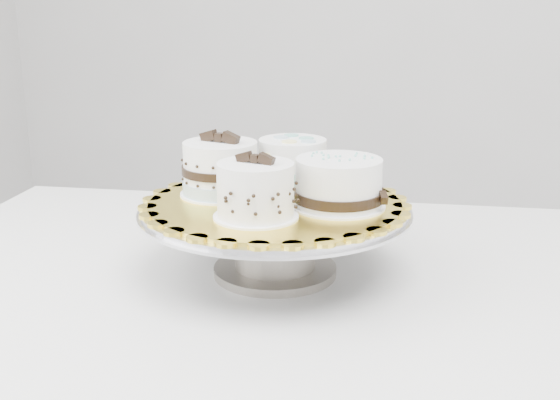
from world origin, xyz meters
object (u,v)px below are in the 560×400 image
(cake_stand, at_px, (275,227))
(cake_ribbon, at_px, (339,185))
(cake_board, at_px, (275,203))
(cake_banded, at_px, (221,171))
(cake_dots, at_px, (292,163))
(cake_swirl, at_px, (256,192))
(table, at_px, (285,322))

(cake_stand, distance_m, cake_ribbon, 0.12)
(cake_stand, height_order, cake_board, cake_board)
(cake_board, height_order, cake_banded, cake_banded)
(cake_board, relative_size, cake_dots, 2.89)
(cake_board, relative_size, cake_ribbon, 2.30)
(cake_swirl, bearing_deg, cake_banded, 142.68)
(cake_banded, height_order, cake_dots, cake_banded)
(cake_dots, distance_m, cake_ribbon, 0.12)
(table, distance_m, cake_dots, 0.24)
(cake_board, xyz_separation_m, cake_banded, (-0.09, 0.01, 0.04))
(table, bearing_deg, cake_dots, 90.57)
(table, bearing_deg, cake_banded, 168.46)
(table, relative_size, cake_banded, 10.55)
(cake_board, bearing_deg, table, 20.25)
(cake_stand, xyz_separation_m, cake_banded, (-0.09, 0.01, 0.07))
(cake_stand, bearing_deg, cake_dots, 89.86)
(cake_banded, xyz_separation_m, cake_dots, (0.09, 0.07, 0.00))
(cake_stand, height_order, cake_ribbon, cake_ribbon)
(cake_board, xyz_separation_m, cake_swirl, (0.00, -0.08, 0.04))
(cake_board, xyz_separation_m, cake_ribbon, (0.09, 0.00, 0.03))
(cake_dots, height_order, cake_ribbon, cake_dots)
(cake_stand, xyz_separation_m, cake_ribbon, (0.09, 0.00, 0.07))
(cake_stand, distance_m, cake_banded, 0.11)
(cake_swirl, bearing_deg, cake_stand, 98.69)
(cake_dots, bearing_deg, cake_banded, -139.13)
(cake_board, distance_m, cake_swirl, 0.09)
(cake_swirl, relative_size, cake_dots, 0.92)
(table, relative_size, cake_ribbon, 8.52)
(cake_stand, bearing_deg, cake_banded, 174.19)
(cake_dots, bearing_deg, cake_stand, -89.11)
(cake_banded, relative_size, cake_dots, 1.01)
(table, relative_size, cake_board, 3.70)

